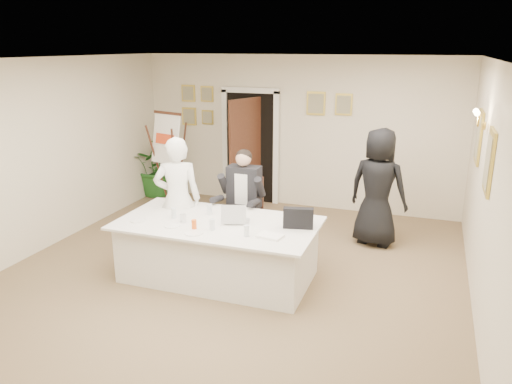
{
  "coord_description": "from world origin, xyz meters",
  "views": [
    {
      "loc": [
        2.36,
        -5.4,
        2.97
      ],
      "look_at": [
        0.23,
        0.6,
        1.08
      ],
      "focal_mm": 35.0,
      "sensor_mm": 36.0,
      "label": 1
    }
  ],
  "objects_px": {
    "steel_jug": "(183,218)",
    "laptop_bag": "(298,218)",
    "conference_table": "(218,249)",
    "flip_chart": "(171,167)",
    "paper_stack": "(270,236)",
    "standing_woman": "(378,188)",
    "laptop": "(237,212)",
    "seated_man": "(243,199)",
    "oj_glass": "(194,225)",
    "potted_palm": "(158,166)",
    "standing_man": "(178,199)"
  },
  "relations": [
    {
      "from": "flip_chart",
      "to": "potted_palm",
      "type": "relative_size",
      "value": 1.48
    },
    {
      "from": "seated_man",
      "to": "oj_glass",
      "type": "xyz_separation_m",
      "value": [
        -0.1,
        -1.41,
        0.08
      ]
    },
    {
      "from": "oj_glass",
      "to": "steel_jug",
      "type": "bearing_deg",
      "value": 142.49
    },
    {
      "from": "flip_chart",
      "to": "potted_palm",
      "type": "xyz_separation_m",
      "value": [
        -0.74,
        0.79,
        -0.22
      ]
    },
    {
      "from": "seated_man",
      "to": "steel_jug",
      "type": "relative_size",
      "value": 13.89
    },
    {
      "from": "standing_man",
      "to": "laptop_bag",
      "type": "relative_size",
      "value": 4.77
    },
    {
      "from": "conference_table",
      "to": "seated_man",
      "type": "relative_size",
      "value": 1.68
    },
    {
      "from": "conference_table",
      "to": "paper_stack",
      "type": "relative_size",
      "value": 8.82
    },
    {
      "from": "conference_table",
      "to": "laptop",
      "type": "xyz_separation_m",
      "value": [
        0.23,
        0.09,
        0.52
      ]
    },
    {
      "from": "laptop",
      "to": "steel_jug",
      "type": "distance_m",
      "value": 0.7
    },
    {
      "from": "seated_man",
      "to": "laptop_bag",
      "type": "height_order",
      "value": "seated_man"
    },
    {
      "from": "laptop_bag",
      "to": "paper_stack",
      "type": "height_order",
      "value": "laptop_bag"
    },
    {
      "from": "laptop_bag",
      "to": "paper_stack",
      "type": "relative_size",
      "value": 1.28
    },
    {
      "from": "standing_man",
      "to": "paper_stack",
      "type": "height_order",
      "value": "standing_man"
    },
    {
      "from": "laptop_bag",
      "to": "seated_man",
      "type": "bearing_deg",
      "value": 127.84
    },
    {
      "from": "seated_man",
      "to": "standing_woman",
      "type": "xyz_separation_m",
      "value": [
        1.86,
        0.82,
        0.14
      ]
    },
    {
      "from": "laptop",
      "to": "conference_table",
      "type": "bearing_deg",
      "value": -176.38
    },
    {
      "from": "standing_woman",
      "to": "flip_chart",
      "type": "bearing_deg",
      "value": 7.02
    },
    {
      "from": "conference_table",
      "to": "standing_woman",
      "type": "distance_m",
      "value": 2.66
    },
    {
      "from": "conference_table",
      "to": "steel_jug",
      "type": "xyz_separation_m",
      "value": [
        -0.41,
        -0.16,
        0.44
      ]
    },
    {
      "from": "steel_jug",
      "to": "laptop_bag",
      "type": "bearing_deg",
      "value": 11.52
    },
    {
      "from": "standing_man",
      "to": "potted_palm",
      "type": "height_order",
      "value": "standing_man"
    },
    {
      "from": "paper_stack",
      "to": "steel_jug",
      "type": "relative_size",
      "value": 2.65
    },
    {
      "from": "standing_man",
      "to": "oj_glass",
      "type": "distance_m",
      "value": 0.96
    },
    {
      "from": "potted_palm",
      "to": "laptop_bag",
      "type": "relative_size",
      "value": 3.25
    },
    {
      "from": "standing_woman",
      "to": "potted_palm",
      "type": "bearing_deg",
      "value": -1.71
    },
    {
      "from": "seated_man",
      "to": "potted_palm",
      "type": "distance_m",
      "value": 3.31
    },
    {
      "from": "conference_table",
      "to": "flip_chart",
      "type": "distance_m",
      "value": 3.02
    },
    {
      "from": "flip_chart",
      "to": "steel_jug",
      "type": "bearing_deg",
      "value": -58.17
    },
    {
      "from": "standing_woman",
      "to": "potted_palm",
      "type": "relative_size",
      "value": 1.49
    },
    {
      "from": "seated_man",
      "to": "standing_man",
      "type": "relative_size",
      "value": 0.86
    },
    {
      "from": "potted_palm",
      "to": "paper_stack",
      "type": "distance_m",
      "value": 4.83
    },
    {
      "from": "flip_chart",
      "to": "seated_man",
      "type": "bearing_deg",
      "value": -33.35
    },
    {
      "from": "seated_man",
      "to": "steel_jug",
      "type": "height_order",
      "value": "seated_man"
    },
    {
      "from": "laptop_bag",
      "to": "potted_palm",
      "type": "bearing_deg",
      "value": 129.61
    },
    {
      "from": "steel_jug",
      "to": "conference_table",
      "type": "bearing_deg",
      "value": 21.27
    },
    {
      "from": "conference_table",
      "to": "seated_man",
      "type": "xyz_separation_m",
      "value": [
        -0.05,
        1.06,
        0.37
      ]
    },
    {
      "from": "laptop",
      "to": "steel_jug",
      "type": "height_order",
      "value": "laptop"
    },
    {
      "from": "conference_table",
      "to": "laptop_bag",
      "type": "bearing_deg",
      "value": 7.42
    },
    {
      "from": "conference_table",
      "to": "standing_woman",
      "type": "bearing_deg",
      "value": 46.12
    },
    {
      "from": "standing_man",
      "to": "paper_stack",
      "type": "relative_size",
      "value": 6.09
    },
    {
      "from": "conference_table",
      "to": "flip_chart",
      "type": "bearing_deg",
      "value": 130.13
    },
    {
      "from": "standing_man",
      "to": "potted_palm",
      "type": "distance_m",
      "value": 3.31
    },
    {
      "from": "seated_man",
      "to": "laptop_bag",
      "type": "bearing_deg",
      "value": -39.27
    },
    {
      "from": "paper_stack",
      "to": "oj_glass",
      "type": "relative_size",
      "value": 2.24
    },
    {
      "from": "flip_chart",
      "to": "standing_woman",
      "type": "bearing_deg",
      "value": -6.27
    },
    {
      "from": "standing_woman",
      "to": "laptop",
      "type": "height_order",
      "value": "standing_woman"
    },
    {
      "from": "conference_table",
      "to": "potted_palm",
      "type": "distance_m",
      "value": 4.08
    },
    {
      "from": "paper_stack",
      "to": "standing_man",
      "type": "bearing_deg",
      "value": 157.51
    },
    {
      "from": "potted_palm",
      "to": "steel_jug",
      "type": "relative_size",
      "value": 11.01
    }
  ]
}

